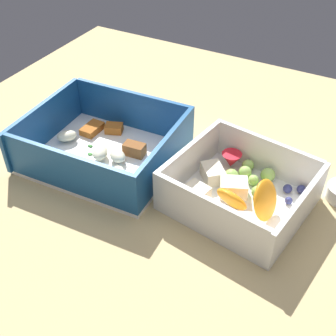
{
  "coord_description": "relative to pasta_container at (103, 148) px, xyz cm",
  "views": [
    {
      "loc": [
        19.85,
        -37.43,
        40.18
      ],
      "look_at": [
        -0.98,
        1.11,
        4.0
      ],
      "focal_mm": 46.88,
      "sensor_mm": 36.0,
      "label": 1
    }
  ],
  "objects": [
    {
      "name": "fruit_bowl",
      "position": [
        19.64,
        0.98,
        -0.07
      ],
      "size": [
        17.68,
        16.53,
        5.79
      ],
      "rotation": [
        0.0,
        0.0,
        -0.15
      ],
      "color": "white",
      "rests_on": "table_surface"
    },
    {
      "name": "table_surface",
      "position": [
        10.89,
        -0.69,
        -3.05
      ],
      "size": [
        80.0,
        80.0,
        2.0
      ],
      "primitive_type": "cube",
      "color": "tan",
      "rests_on": "ground"
    },
    {
      "name": "pasta_container",
      "position": [
        0.0,
        0.0,
        0.0
      ],
      "size": [
        20.33,
        17.45,
        6.6
      ],
      "rotation": [
        0.0,
        0.0,
        0.05
      ],
      "color": "white",
      "rests_on": "table_surface"
    }
  ]
}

